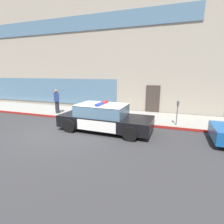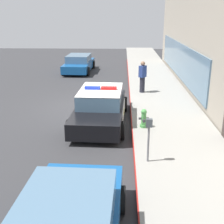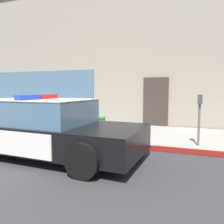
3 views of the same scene
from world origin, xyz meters
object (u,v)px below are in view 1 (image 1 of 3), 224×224
at_px(pedestrian_on_sidewalk, 57,101).
at_px(parking_meter, 177,109).
at_px(police_cruiser, 104,118).
at_px(fire_hydrant, 128,115).

bearing_deg(pedestrian_on_sidewalk, parking_meter, 126.58).
xyz_separation_m(police_cruiser, pedestrian_on_sidewalk, (-4.39, 1.97, 0.33)).
distance_m(pedestrian_on_sidewalk, parking_meter, 8.00).
relative_size(police_cruiser, pedestrian_on_sidewalk, 2.86).
xyz_separation_m(police_cruiser, parking_meter, (3.61, 1.67, 0.40)).
bearing_deg(police_cruiser, fire_hydrant, 65.84).
xyz_separation_m(police_cruiser, fire_hydrant, (0.85, 1.72, -0.18)).
height_order(pedestrian_on_sidewalk, parking_meter, pedestrian_on_sidewalk).
distance_m(fire_hydrant, pedestrian_on_sidewalk, 5.27).
height_order(police_cruiser, pedestrian_on_sidewalk, pedestrian_on_sidewalk).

